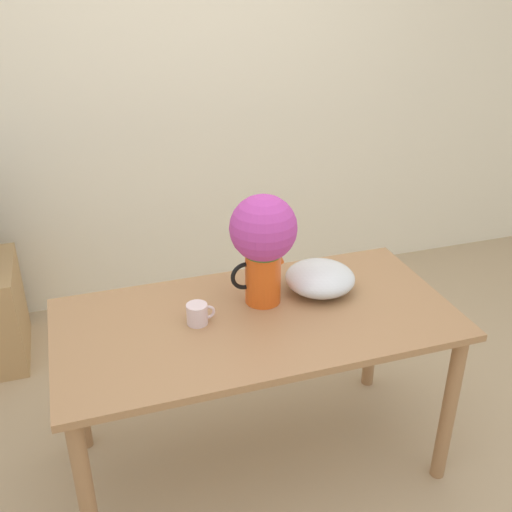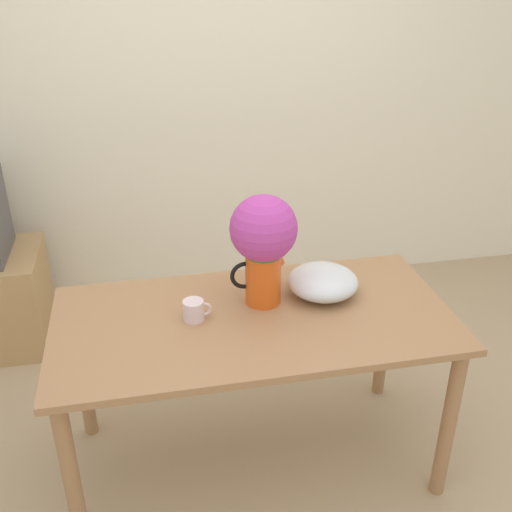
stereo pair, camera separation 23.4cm
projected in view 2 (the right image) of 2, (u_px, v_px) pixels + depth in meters
ground_plane at (277, 491)px, 2.53m from camera, size 12.00×12.00×0.00m
wall_back at (209, 90)px, 3.52m from camera, size 8.00×0.05×2.60m
table at (254, 337)px, 2.39m from camera, size 1.56×0.77×0.76m
flower_vase at (264, 239)px, 2.32m from camera, size 0.27×0.26×0.46m
coffee_mug at (194, 310)px, 2.30m from camera, size 0.11×0.08×0.08m
white_bowl at (323, 282)px, 2.47m from camera, size 0.29×0.29×0.12m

